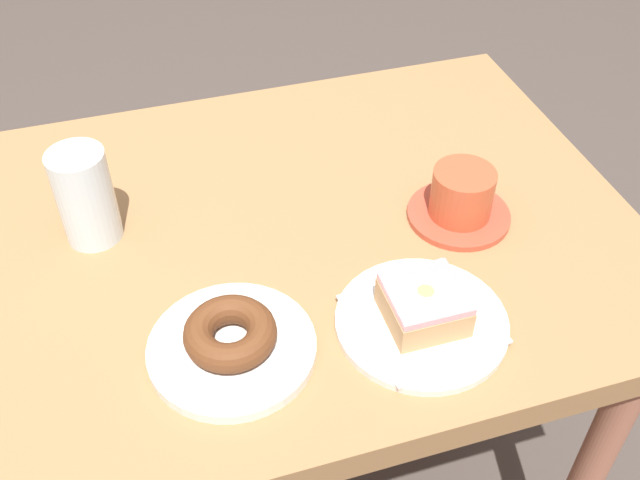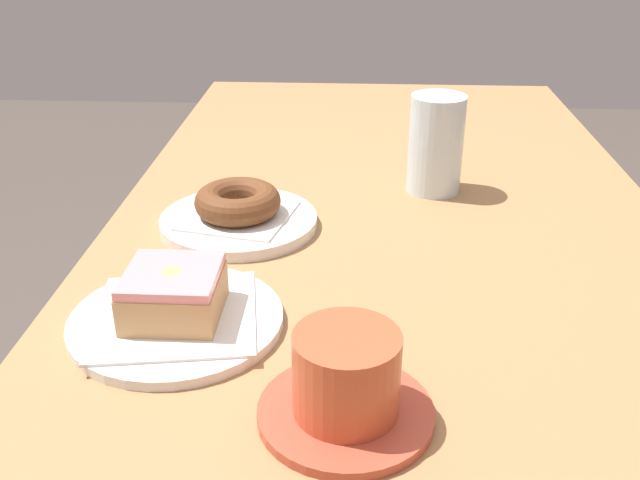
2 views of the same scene
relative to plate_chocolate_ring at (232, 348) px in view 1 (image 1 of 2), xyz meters
The scene contains 9 objects.
table 0.21m from the plate_chocolate_ring, 70.79° to the right, with size 1.29×0.70×0.71m.
plate_chocolate_ring is the anchor object (origin of this frame).
napkin_chocolate_ring 0.01m from the plate_chocolate_ring, ahead, with size 0.12×0.12×0.00m, color white.
donut_chocolate_ring 0.03m from the plate_chocolate_ring, ahead, with size 0.10×0.10×0.03m, color brown.
plate_glazed_square 0.22m from the plate_chocolate_ring, behind, with size 0.20×0.20×0.01m, color white.
napkin_glazed_square 0.22m from the plate_chocolate_ring, behind, with size 0.15×0.15×0.00m, color white.
donut_glazed_square 0.22m from the plate_chocolate_ring, behind, with size 0.09×0.09×0.05m.
water_glass 0.28m from the plate_chocolate_ring, 61.82° to the right, with size 0.07×0.07×0.13m, color silver.
coffee_cup 0.37m from the plate_chocolate_ring, 158.07° to the right, with size 0.14×0.14×0.08m.
Camera 1 is at (-0.01, 0.71, 1.37)m, focal length 41.53 mm.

